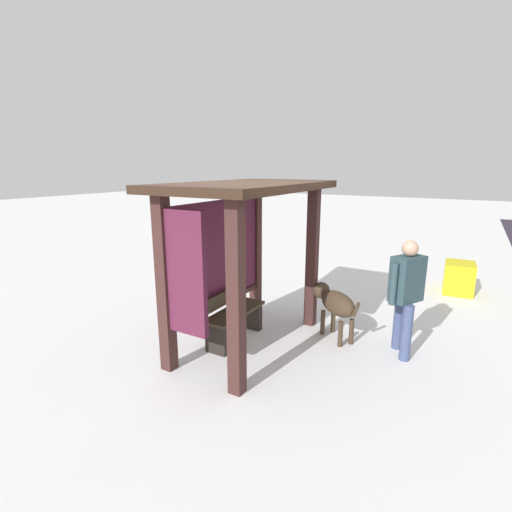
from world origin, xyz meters
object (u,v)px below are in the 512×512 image
(dog, at_px, (335,303))
(grit_bin, at_px, (459,278))
(bench_left_inside, at_px, (234,318))
(bus_shelter, at_px, (236,230))
(person_walking, at_px, (406,289))

(dog, xyz_separation_m, grit_bin, (3.34, -1.58, -0.24))
(bench_left_inside, distance_m, grit_bin, 5.08)
(bus_shelter, xyz_separation_m, person_walking, (0.89, -2.18, -0.76))
(grit_bin, bearing_deg, bench_left_inside, 145.63)
(bus_shelter, relative_size, bench_left_inside, 2.40)
(bus_shelter, height_order, person_walking, bus_shelter)
(bus_shelter, xyz_separation_m, grit_bin, (4.27, -2.76, -1.40))
(bench_left_inside, height_order, grit_bin, bench_left_inside)
(bench_left_inside, distance_m, dog, 1.56)
(bench_left_inside, relative_size, dog, 1.27)
(bench_left_inside, relative_size, person_walking, 0.70)
(bus_shelter, relative_size, dog, 3.05)
(bus_shelter, distance_m, person_walking, 2.47)
(bus_shelter, bearing_deg, grit_bin, -32.88)
(bus_shelter, relative_size, person_walking, 1.69)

